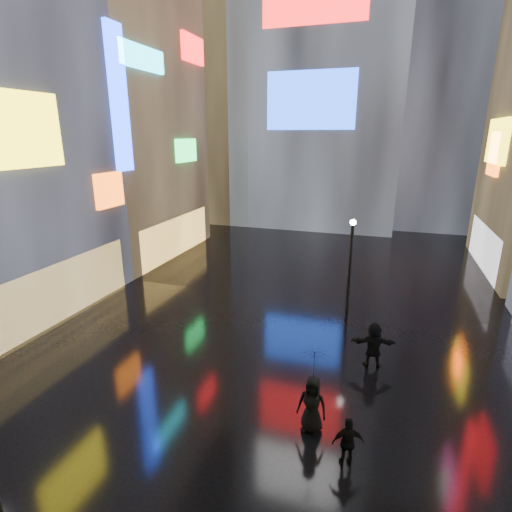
% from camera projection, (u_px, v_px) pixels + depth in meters
% --- Properties ---
extents(ground, '(140.00, 140.00, 0.00)m').
position_uv_depth(ground, '(300.00, 301.00, 22.73)').
color(ground, black).
rests_on(ground, ground).
extents(building_left_far, '(10.28, 12.00, 22.00)m').
position_uv_depth(building_left_far, '(111.00, 108.00, 29.73)').
color(building_left_far, black).
rests_on(building_left_far, ground).
extents(tower_main, '(16.00, 14.20, 42.00)m').
position_uv_depth(tower_main, '(328.00, 8.00, 39.29)').
color(tower_main, black).
rests_on(tower_main, ground).
extents(tower_flank_right, '(12.00, 12.00, 34.00)m').
position_uv_depth(tower_flank_right, '(452.00, 49.00, 38.74)').
color(tower_flank_right, black).
rests_on(tower_flank_right, ground).
extents(tower_flank_left, '(10.00, 10.00, 26.00)m').
position_uv_depth(tower_flank_left, '(219.00, 97.00, 43.10)').
color(tower_flank_left, black).
rests_on(tower_flank_left, ground).
extents(lamp_far, '(0.30, 0.30, 5.20)m').
position_uv_depth(lamp_far, '(350.00, 264.00, 19.73)').
color(lamp_far, black).
rests_on(lamp_far, ground).
extents(pedestrian_3, '(0.98, 0.65, 1.55)m').
position_uv_depth(pedestrian_3, '(348.00, 442.00, 11.24)').
color(pedestrian_3, black).
rests_on(pedestrian_3, ground).
extents(pedestrian_4, '(0.97, 0.67, 1.91)m').
position_uv_depth(pedestrian_4, '(312.00, 405.00, 12.54)').
color(pedestrian_4, black).
rests_on(pedestrian_4, ground).
extents(pedestrian_5, '(1.86, 0.90, 1.92)m').
position_uv_depth(pedestrian_5, '(374.00, 345.00, 16.07)').
color(pedestrian_5, black).
rests_on(pedestrian_5, ground).
extents(umbrella_2, '(1.16, 1.17, 0.96)m').
position_uv_depth(umbrella_2, '(314.00, 365.00, 12.12)').
color(umbrella_2, black).
rests_on(umbrella_2, pedestrian_4).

